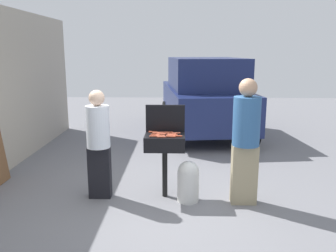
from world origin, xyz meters
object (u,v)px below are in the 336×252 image
at_px(hot_dog_0, 176,133).
at_px(hot_dog_5, 161,137).
at_px(hot_dog_9, 171,137).
at_px(person_right, 246,137).
at_px(hot_dog_4, 169,132).
at_px(hot_dog_8, 178,136).
at_px(bbq_grill, 165,145).
at_px(hot_dog_7, 165,134).
at_px(hot_dog_3, 173,135).
at_px(hot_dog_10, 157,133).
at_px(hot_dog_13, 153,132).
at_px(propane_tank, 188,181).
at_px(person_left, 98,141).
at_px(hot_dog_2, 155,135).
at_px(hot_dog_15, 154,136).
at_px(hot_dog_11, 171,136).
at_px(parked_minivan, 204,95).
at_px(hot_dog_1, 161,136).
at_px(hot_dog_14, 172,134).
at_px(hot_dog_12, 161,134).

bearing_deg(hot_dog_0, hot_dog_5, -131.05).
bearing_deg(hot_dog_9, person_right, -3.35).
relative_size(hot_dog_4, hot_dog_8, 1.00).
bearing_deg(bbq_grill, person_right, -10.40).
bearing_deg(hot_dog_7, hot_dog_3, -36.98).
bearing_deg(hot_dog_10, hot_dog_4, 17.90).
bearing_deg(hot_dog_8, hot_dog_3, 138.60).
xyz_separation_m(hot_dog_3, hot_dog_5, (-0.17, -0.11, 0.00)).
bearing_deg(hot_dog_13, bbq_grill, -36.52).
relative_size(hot_dog_4, propane_tank, 0.21).
height_order(hot_dog_10, person_right, person_right).
height_order(hot_dog_3, hot_dog_5, same).
distance_m(hot_dog_4, propane_tank, 0.78).
distance_m(hot_dog_3, hot_dog_13, 0.36).
xyz_separation_m(bbq_grill, hot_dog_8, (0.19, -0.11, 0.16)).
bearing_deg(person_left, bbq_grill, -13.07).
xyz_separation_m(hot_dog_9, hot_dog_10, (-0.22, 0.21, 0.00)).
xyz_separation_m(hot_dog_2, person_left, (-0.84, -0.02, -0.09)).
height_order(hot_dog_0, hot_dog_15, same).
relative_size(hot_dog_0, hot_dog_11, 1.00).
bearing_deg(hot_dog_2, hot_dog_8, -11.39).
xyz_separation_m(hot_dog_13, parked_minivan, (1.09, 4.28, 0.04)).
height_order(hot_dog_9, hot_dog_15, same).
distance_m(hot_dog_1, hot_dog_14, 0.19).
bearing_deg(hot_dog_5, hot_dog_8, 12.44).
bearing_deg(hot_dog_8, parked_minivan, 81.07).
bearing_deg(hot_dog_13, hot_dog_11, -39.00).
relative_size(hot_dog_0, person_right, 0.07).
distance_m(hot_dog_9, hot_dog_15, 0.25).
relative_size(hot_dog_5, hot_dog_14, 1.00).
height_order(hot_dog_0, hot_dog_7, same).
xyz_separation_m(hot_dog_2, hot_dog_11, (0.23, -0.04, 0.00)).
bearing_deg(hot_dog_13, parked_minivan, 75.67).
height_order(hot_dog_14, propane_tank, hot_dog_14).
distance_m(hot_dog_1, person_right, 1.22).
height_order(hot_dog_7, hot_dog_9, same).
bearing_deg(hot_dog_10, hot_dog_11, -33.87).
height_order(hot_dog_5, person_right, person_right).
distance_m(hot_dog_10, person_right, 1.31).
height_order(bbq_grill, hot_dog_12, hot_dog_12).
distance_m(hot_dog_3, hot_dog_10, 0.27).
xyz_separation_m(hot_dog_2, hot_dog_8, (0.33, -0.07, 0.00)).
distance_m(hot_dog_5, hot_dog_14, 0.22).
distance_m(hot_dog_0, person_left, 1.16).
xyz_separation_m(hot_dog_4, hot_dog_15, (-0.21, -0.25, 0.00)).
height_order(bbq_grill, hot_dog_4, hot_dog_4).
height_order(hot_dog_4, hot_dog_14, same).
bearing_deg(hot_dog_5, person_right, -2.23).
relative_size(hot_dog_8, hot_dog_9, 1.00).
height_order(hot_dog_8, hot_dog_10, same).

